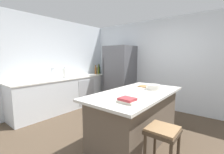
% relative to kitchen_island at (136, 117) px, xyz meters
% --- Properties ---
extents(ground_plane, '(7.20, 7.20, 0.00)m').
position_rel_kitchen_island_xyz_m(ground_plane, '(-0.38, -0.13, -0.46)').
color(ground_plane, '#4C3D2D').
extents(wall_rear, '(6.00, 0.10, 2.60)m').
position_rel_kitchen_island_xyz_m(wall_rear, '(-0.38, 2.12, 0.84)').
color(wall_rear, silver).
rests_on(wall_rear, ground_plane).
extents(wall_left, '(0.10, 6.00, 2.60)m').
position_rel_kitchen_island_xyz_m(wall_left, '(-2.83, -0.13, 0.84)').
color(wall_left, silver).
rests_on(wall_left, ground_plane).
extents(counter_run_left, '(0.64, 3.22, 0.92)m').
position_rel_kitchen_island_xyz_m(counter_run_left, '(-2.47, 0.37, 0.00)').
color(counter_run_left, silver).
rests_on(counter_run_left, ground_plane).
extents(kitchen_island, '(0.98, 1.95, 0.90)m').
position_rel_kitchen_island_xyz_m(kitchen_island, '(0.00, 0.00, 0.00)').
color(kitchen_island, brown).
rests_on(kitchen_island, ground_plane).
extents(refrigerator, '(0.86, 0.77, 1.86)m').
position_rel_kitchen_island_xyz_m(refrigerator, '(-1.59, 1.69, 0.47)').
color(refrigerator, '#56565B').
rests_on(refrigerator, ground_plane).
extents(bar_stool, '(0.36, 0.36, 0.68)m').
position_rel_kitchen_island_xyz_m(bar_stool, '(0.69, -0.58, 0.09)').
color(bar_stool, '#473828').
rests_on(bar_stool, ground_plane).
extents(sink_faucet, '(0.15, 0.05, 0.30)m').
position_rel_kitchen_island_xyz_m(sink_faucet, '(-2.52, -0.13, 0.62)').
color(sink_faucet, silver).
rests_on(sink_faucet, counter_run_left).
extents(paper_towel_roll, '(0.14, 0.14, 0.31)m').
position_rel_kitchen_island_xyz_m(paper_towel_roll, '(-2.45, 0.21, 0.59)').
color(paper_towel_roll, gray).
rests_on(paper_towel_roll, counter_run_left).
extents(gin_bottle, '(0.06, 0.06, 0.31)m').
position_rel_kitchen_island_xyz_m(gin_bottle, '(-2.43, 1.86, 0.59)').
color(gin_bottle, '#8CB79E').
rests_on(gin_bottle, counter_run_left).
extents(soda_bottle, '(0.07, 0.07, 0.36)m').
position_rel_kitchen_island_xyz_m(soda_bottle, '(-2.40, 1.77, 0.60)').
color(soda_bottle, silver).
rests_on(soda_bottle, counter_run_left).
extents(wine_bottle, '(0.07, 0.07, 0.33)m').
position_rel_kitchen_island_xyz_m(wine_bottle, '(-2.47, 1.67, 0.59)').
color(wine_bottle, '#19381E').
rests_on(wine_bottle, counter_run_left).
extents(olive_oil_bottle, '(0.06, 0.06, 0.35)m').
position_rel_kitchen_island_xyz_m(olive_oil_bottle, '(-2.44, 1.58, 0.60)').
color(olive_oil_bottle, olive).
rests_on(olive_oil_bottle, counter_run_left).
extents(whiskey_bottle, '(0.08, 0.08, 0.32)m').
position_rel_kitchen_island_xyz_m(whiskey_bottle, '(-2.47, 1.48, 0.59)').
color(whiskey_bottle, brown).
rests_on(whiskey_bottle, counter_run_left).
extents(cookbook_stack, '(0.25, 0.19, 0.07)m').
position_rel_kitchen_island_xyz_m(cookbook_stack, '(0.21, -0.62, 0.48)').
color(cookbook_stack, silver).
rests_on(cookbook_stack, kitchen_island).
extents(mixing_bowl, '(0.27, 0.27, 0.09)m').
position_rel_kitchen_island_xyz_m(mixing_bowl, '(0.13, 0.40, 0.49)').
color(mixing_bowl, silver).
rests_on(mixing_bowl, kitchen_island).
extents(cutting_board, '(0.30, 0.23, 0.02)m').
position_rel_kitchen_island_xyz_m(cutting_board, '(-0.09, 0.54, 0.45)').
color(cutting_board, '#9E7042').
rests_on(cutting_board, kitchen_island).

